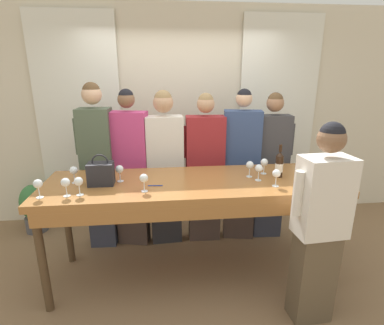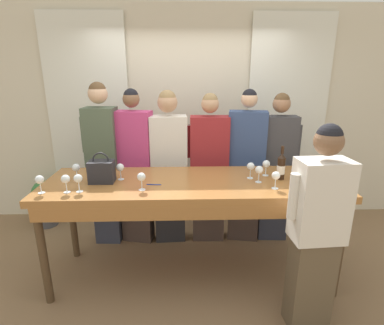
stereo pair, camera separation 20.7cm
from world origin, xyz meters
TOP-DOWN VIEW (x-y plane):
  - ground_plane at (0.00, 0.00)m, footprint 18.00×18.00m
  - wall_back at (0.00, 1.43)m, footprint 12.00×0.06m
  - curtain_panel_left at (-1.31, 1.37)m, footprint 1.05×0.03m
  - curtain_panel_right at (1.31, 1.37)m, footprint 1.05×0.03m
  - tasting_bar at (0.00, -0.02)m, footprint 2.73×0.86m
  - wine_bottle at (0.83, 0.02)m, footprint 0.07×0.07m
  - handbag at (-0.82, -0.01)m, footprint 0.22×0.15m
  - wine_glass_front_left at (-0.96, -0.24)m, footprint 0.07×0.07m
  - wine_glass_front_mid at (-1.27, -0.26)m, footprint 0.07×0.07m
  - wine_glass_front_right at (-1.07, 0.06)m, footprint 0.07×0.07m
  - wine_glass_center_left at (0.71, -0.22)m, footprint 0.07×0.07m
  - wine_glass_center_mid at (-0.67, 0.05)m, footprint 0.07×0.07m
  - wine_glass_center_right at (0.55, 0.05)m, footprint 0.07×0.07m
  - wine_glass_back_left at (-1.06, -0.25)m, footprint 0.07×0.07m
  - wine_glass_back_mid at (0.72, 0.12)m, footprint 0.07×0.07m
  - wine_glass_back_right at (0.60, -0.06)m, footprint 0.07×0.07m
  - wine_glass_near_host at (-0.44, -0.22)m, footprint 0.07×0.07m
  - pen at (-0.35, -0.10)m, footprint 0.13×0.02m
  - guest_olive_jacket at (-0.99, 0.68)m, footprint 0.46×0.27m
  - guest_pink_top at (-0.64, 0.68)m, footprint 0.53×0.29m
  - guest_cream_sweater at (-0.25, 0.68)m, footprint 0.53×0.25m
  - guest_striped_shirt at (0.22, 0.68)m, footprint 0.55×0.23m
  - guest_navy_coat at (0.64, 0.68)m, footprint 0.54×0.28m
  - guest_beige_cap at (1.00, 0.68)m, footprint 0.51×0.23m
  - host_pouring at (0.90, -0.66)m, footprint 0.49×0.26m
  - potted_plant at (-1.91, 1.07)m, footprint 0.32×0.32m

SIDE VIEW (x-z plane):
  - ground_plane at x=0.00m, z-range 0.00..0.00m
  - potted_plant at x=-1.91m, z-range 0.02..0.65m
  - host_pouring at x=0.90m, z-range 0.03..1.68m
  - guest_striped_shirt at x=0.22m, z-range 0.02..1.79m
  - guest_beige_cap at x=1.00m, z-range 0.03..1.79m
  - tasting_bar at x=0.00m, z-range 0.42..1.43m
  - guest_navy_coat at x=0.64m, z-range 0.02..1.83m
  - guest_pink_top at x=-0.64m, z-range 0.03..1.84m
  - guest_cream_sweater at x=-0.25m, z-range 0.04..1.83m
  - guest_olive_jacket at x=-0.99m, z-range 0.04..1.92m
  - pen at x=-0.35m, z-range 1.01..1.02m
  - handbag at x=-0.82m, z-range 0.97..1.26m
  - wine_glass_front_mid at x=-1.27m, z-range 1.05..1.20m
  - wine_glass_front_right at x=-1.07m, z-range 1.05..1.20m
  - wine_glass_center_mid at x=-0.67m, z-range 1.05..1.20m
  - wine_glass_center_right at x=0.55m, z-range 1.05..1.20m
  - wine_glass_back_mid at x=0.72m, z-range 1.05..1.20m
  - wine_glass_front_left at x=-0.96m, z-range 1.05..1.20m
  - wine_glass_center_left at x=0.71m, z-range 1.05..1.20m
  - wine_glass_back_left at x=-1.06m, z-range 1.05..1.20m
  - wine_glass_back_right at x=0.60m, z-range 1.05..1.20m
  - wine_glass_near_host at x=-0.44m, z-range 1.05..1.20m
  - wine_bottle at x=0.83m, z-range 0.97..1.29m
  - curtain_panel_left at x=-1.31m, z-range 0.00..2.69m
  - curtain_panel_right at x=1.31m, z-range 0.00..2.69m
  - wall_back at x=0.00m, z-range 0.00..2.80m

